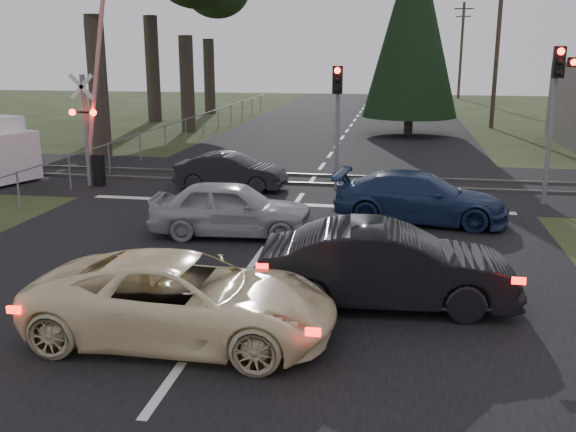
% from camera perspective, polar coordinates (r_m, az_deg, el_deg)
% --- Properties ---
extents(ground, '(120.00, 120.00, 0.00)m').
position_cam_1_polar(ground, '(11.96, -5.88, -8.08)').
color(ground, '#263217').
rests_on(ground, ground).
extents(road, '(14.00, 100.00, 0.01)m').
position_cam_1_polar(road, '(21.34, 1.40, 2.13)').
color(road, black).
rests_on(road, ground).
extents(rail_corridor, '(120.00, 8.00, 0.01)m').
position_cam_1_polar(rail_corridor, '(23.27, 2.13, 3.17)').
color(rail_corridor, black).
rests_on(rail_corridor, ground).
extents(stop_line, '(13.00, 0.35, 0.00)m').
position_cam_1_polar(stop_line, '(19.60, 0.61, 1.04)').
color(stop_line, silver).
rests_on(stop_line, ground).
extents(rail_near, '(120.00, 0.12, 0.10)m').
position_cam_1_polar(rail_near, '(22.49, 1.85, 2.89)').
color(rail_near, '#59544C').
rests_on(rail_near, ground).
extents(rail_far, '(120.00, 0.12, 0.10)m').
position_cam_1_polar(rail_far, '(24.04, 2.40, 3.64)').
color(rail_far, '#59544C').
rests_on(rail_far, ground).
extents(crossing_signal, '(1.62, 0.38, 6.96)m').
position_cam_1_polar(crossing_signal, '(23.02, -17.03, 7.59)').
color(crossing_signal, slate).
rests_on(crossing_signal, ground).
extents(traffic_signal_right, '(0.68, 0.48, 4.70)m').
position_cam_1_polar(traffic_signal_right, '(20.61, 22.78, 9.89)').
color(traffic_signal_right, slate).
rests_on(traffic_signal_right, ground).
extents(traffic_signal_center, '(0.32, 0.48, 4.10)m').
position_cam_1_polar(traffic_signal_center, '(21.46, 4.40, 9.73)').
color(traffic_signal_center, slate).
rests_on(traffic_signal_center, ground).
extents(utility_pole_mid, '(1.80, 0.26, 9.00)m').
position_cam_1_polar(utility_pole_mid, '(40.97, 18.11, 14.03)').
color(utility_pole_mid, '#4C3D2D').
rests_on(utility_pole_mid, ground).
extents(utility_pole_far, '(1.80, 0.26, 9.00)m').
position_cam_1_polar(utility_pole_far, '(65.83, 15.15, 14.16)').
color(utility_pole_far, '#4C3D2D').
rests_on(utility_pole_far, ground).
extents(conifer_tree, '(5.20, 5.20, 11.00)m').
position_cam_1_polar(conifer_tree, '(36.64, 11.06, 16.47)').
color(conifer_tree, '#473D33').
rests_on(conifer_tree, ground).
extents(fence_left, '(0.10, 36.00, 1.20)m').
position_cam_1_polar(fence_left, '(35.15, -8.23, 6.88)').
color(fence_left, slate).
rests_on(fence_left, ground).
extents(cream_coupe, '(4.98, 2.31, 1.38)m').
position_cam_1_polar(cream_coupe, '(10.56, -9.29, -7.30)').
color(cream_coupe, beige).
rests_on(cream_coupe, ground).
extents(dark_hatchback, '(4.72, 1.96, 1.52)m').
position_cam_1_polar(dark_hatchback, '(11.88, 8.81, -4.42)').
color(dark_hatchback, black).
rests_on(dark_hatchback, ground).
extents(silver_car, '(4.23, 1.98, 1.40)m').
position_cam_1_polar(silver_car, '(16.26, -5.02, 0.65)').
color(silver_car, '#999BA1').
rests_on(silver_car, ground).
extents(blue_sedan, '(4.86, 2.38, 1.36)m').
position_cam_1_polar(blue_sedan, '(17.88, 11.64, 1.62)').
color(blue_sedan, '#19294D').
rests_on(blue_sedan, ground).
extents(dark_car_far, '(3.76, 1.44, 1.22)m').
position_cam_1_polar(dark_car_far, '(21.74, -5.10, 3.94)').
color(dark_car_far, black).
rests_on(dark_car_far, ground).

